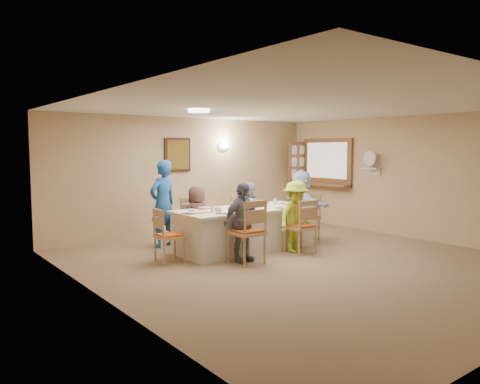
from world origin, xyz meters
TOP-DOWN VIEW (x-y plane):
  - ground at (0.00, 0.00)m, footprint 7.00×7.00m
  - room_walls at (0.00, 0.00)m, footprint 7.00×7.00m
  - wall_picture at (-0.30, 3.46)m, footprint 0.62×0.05m
  - wall_sconce at (0.90, 3.44)m, footprint 0.26×0.09m
  - ceiling_light at (-1.00, 1.50)m, footprint 0.36×0.36m
  - serving_hatch at (3.21, 2.40)m, footprint 0.06×1.50m
  - hatch_sill at (3.09, 2.40)m, footprint 0.30×1.50m
  - shutter_door at (2.95, 3.16)m, footprint 0.55×0.04m
  - fan_shelf at (3.13, 1.05)m, footprint 0.22×0.36m
  - desk_fan at (3.10, 1.05)m, footprint 0.30×0.30m
  - dining_table at (-0.15, 1.31)m, footprint 2.61×1.11m
  - chair_back_left at (-0.75, 2.11)m, footprint 0.52×0.52m
  - chair_back_right at (0.45, 2.11)m, footprint 0.48×0.48m
  - chair_front_left at (-0.75, 0.51)m, footprint 0.50×0.50m
  - chair_front_right at (0.45, 0.51)m, footprint 0.49×0.49m
  - chair_left_end at (-1.70, 1.31)m, footprint 0.45×0.45m
  - chair_right_end at (1.40, 1.31)m, footprint 0.47×0.47m
  - diner_back_left at (-0.75, 1.99)m, footprint 0.67×0.52m
  - diner_back_right at (0.45, 1.99)m, footprint 0.73×0.65m
  - diner_front_left at (-0.75, 0.63)m, footprint 0.83×0.49m
  - diner_front_right at (0.45, 0.63)m, footprint 0.98×0.75m
  - diner_right_end at (1.27, 1.31)m, footprint 1.45×0.87m
  - caregiver at (-1.20, 2.46)m, footprint 0.77×0.67m
  - placemat_fl at (-0.75, 0.89)m, footprint 0.34×0.25m
  - plate_fl at (-0.75, 0.89)m, footprint 0.24×0.24m
  - napkin_fl at (-0.57, 0.84)m, footprint 0.14×0.14m
  - placemat_fr at (0.45, 0.89)m, footprint 0.36×0.27m
  - plate_fr at (0.45, 0.89)m, footprint 0.23×0.23m
  - napkin_fr at (0.63, 0.84)m, footprint 0.14×0.14m
  - placemat_bl at (-0.75, 1.73)m, footprint 0.36×0.27m
  - plate_bl at (-0.75, 1.73)m, footprint 0.25×0.25m
  - napkin_bl at (-0.57, 1.68)m, footprint 0.14×0.14m
  - placemat_br at (0.45, 1.73)m, footprint 0.33×0.24m
  - plate_br at (0.45, 1.73)m, footprint 0.23×0.23m
  - napkin_br at (0.63, 1.68)m, footprint 0.14×0.14m
  - placemat_le at (-1.25, 1.31)m, footprint 0.33×0.25m
  - plate_le at (-1.25, 1.31)m, footprint 0.24×0.24m
  - napkin_le at (-1.07, 1.26)m, footprint 0.15×0.15m
  - placemat_re at (0.97, 1.31)m, footprint 0.36×0.27m
  - plate_re at (0.97, 1.31)m, footprint 0.24×0.24m
  - napkin_re at (1.15, 1.26)m, footprint 0.15×0.15m
  - teacup_a at (-0.94, 1.02)m, footprint 0.15×0.15m
  - teacup_b at (0.26, 1.85)m, footprint 0.15×0.15m
  - bowl_a at (-0.38, 1.02)m, footprint 0.34×0.34m
  - bowl_b at (0.22, 1.59)m, footprint 0.26×0.26m
  - condiment_ketchup at (-0.25, 1.34)m, footprint 0.10×0.10m
  - condiment_brown at (-0.10, 1.39)m, footprint 0.11×0.11m
  - condiment_malt at (-0.04, 1.25)m, footprint 0.15×0.15m
  - drinking_glass at (-0.30, 1.36)m, footprint 0.07×0.07m

SIDE VIEW (x-z plane):
  - ground at x=0.00m, z-range 0.00..0.00m
  - dining_table at x=-0.15m, z-range 0.00..0.76m
  - chair_left_end at x=-1.70m, z-range 0.00..0.88m
  - chair_back_right at x=0.45m, z-range 0.00..0.90m
  - chair_back_left at x=-0.75m, z-range 0.00..0.91m
  - chair_right_end at x=1.40m, z-range 0.00..0.94m
  - chair_front_right at x=0.45m, z-range 0.00..0.96m
  - chair_front_left at x=-0.75m, z-range 0.00..1.04m
  - diner_back_left at x=-0.75m, z-range 0.00..1.16m
  - diner_back_right at x=0.45m, z-range 0.00..1.16m
  - diner_front_right at x=0.45m, z-range 0.00..1.27m
  - diner_front_left at x=-0.75m, z-range 0.00..1.30m
  - diner_right_end at x=1.27m, z-range 0.00..1.41m
  - placemat_fl at x=-0.75m, z-range 0.76..0.77m
  - placemat_fr at x=0.45m, z-range 0.76..0.77m
  - placemat_bl at x=-0.75m, z-range 0.76..0.77m
  - placemat_br at x=0.45m, z-range 0.76..0.77m
  - placemat_le at x=-1.25m, z-range 0.76..0.77m
  - placemat_re at x=0.97m, z-range 0.76..0.77m
  - napkin_fl at x=-0.57m, z-range 0.77..0.77m
  - napkin_fr at x=0.63m, z-range 0.77..0.77m
  - napkin_bl at x=-0.57m, z-range 0.77..0.77m
  - napkin_br at x=0.63m, z-range 0.77..0.77m
  - napkin_le at x=-1.07m, z-range 0.77..0.77m
  - napkin_re at x=1.15m, z-range 0.77..0.77m
  - plate_fl at x=-0.75m, z-range 0.77..0.78m
  - plate_fr at x=0.45m, z-range 0.77..0.78m
  - plate_bl at x=-0.75m, z-range 0.77..0.78m
  - plate_br at x=0.45m, z-range 0.77..0.78m
  - plate_le at x=-1.25m, z-range 0.77..0.78m
  - plate_re at x=0.97m, z-range 0.77..0.78m
  - bowl_a at x=-0.38m, z-range 0.76..0.81m
  - bowl_b at x=0.22m, z-range 0.76..0.82m
  - teacup_a at x=-0.94m, z-range 0.76..0.85m
  - teacup_b at x=0.26m, z-range 0.76..0.85m
  - caregiver at x=-1.20m, z-range 0.00..1.62m
  - drinking_glass at x=-0.30m, z-range 0.76..0.87m
  - condiment_malt at x=-0.04m, z-range 0.76..0.90m
  - condiment_brown at x=-0.10m, z-range 0.76..0.95m
  - condiment_ketchup at x=-0.25m, z-range 0.76..0.99m
  - hatch_sill at x=3.09m, z-range 0.95..1.00m
  - fan_shelf at x=3.13m, z-range 1.39..1.41m
  - serving_hatch at x=3.21m, z-range 0.92..2.08m
  - shutter_door at x=2.95m, z-range 1.00..2.00m
  - room_walls at x=0.00m, z-range -1.99..5.01m
  - desk_fan at x=3.10m, z-range 1.41..1.69m
  - wall_picture at x=-0.30m, z-range 1.34..2.06m
  - wall_sconce at x=0.90m, z-range 1.81..1.99m
  - ceiling_light at x=-1.00m, z-range 2.45..2.50m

